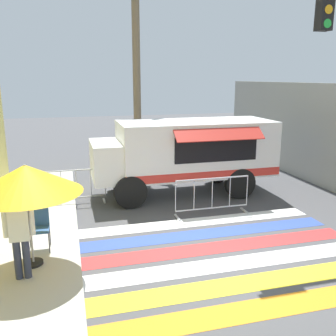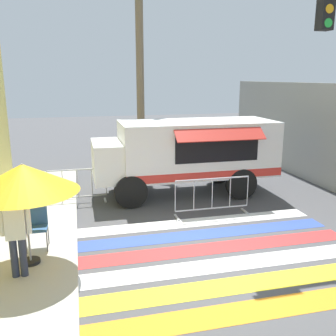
# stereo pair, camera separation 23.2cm
# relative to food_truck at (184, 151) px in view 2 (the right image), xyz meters

# --- Properties ---
(ground_plane) EXTENTS (60.00, 60.00, 0.00)m
(ground_plane) POSITION_rel_food_truck_xyz_m (-0.50, -4.45, -1.40)
(ground_plane) COLOR #4C4C4F
(crosswalk_painted) EXTENTS (6.40, 4.36, 0.01)m
(crosswalk_painted) POSITION_rel_food_truck_xyz_m (-0.50, -4.34, -1.39)
(crosswalk_painted) COLOR orange
(crosswalk_painted) RESTS_ON ground_plane
(food_truck) EXTENTS (5.65, 2.49, 2.32)m
(food_truck) POSITION_rel_food_truck_xyz_m (0.00, 0.00, 0.00)
(food_truck) COLOR white
(food_truck) RESTS_ON ground_plane
(patio_umbrella) EXTENTS (2.03, 2.03, 1.97)m
(patio_umbrella) POSITION_rel_food_truck_xyz_m (-4.23, -3.98, 0.44)
(patio_umbrella) COLOR black
(patio_umbrella) RESTS_ON sidewalk_left
(folding_chair) EXTENTS (0.43, 0.43, 0.87)m
(folding_chair) POSITION_rel_food_truck_xyz_m (-4.15, -3.26, -0.74)
(folding_chair) COLOR #4C4C51
(folding_chair) RESTS_ON sidewalk_left
(vendor_person) EXTENTS (0.53, 0.21, 1.56)m
(vendor_person) POSITION_rel_food_truck_xyz_m (-4.36, -4.45, -0.38)
(vendor_person) COLOR #2D3347
(vendor_person) RESTS_ON sidewalk_left
(barricade_front) EXTENTS (2.08, 0.44, 1.04)m
(barricade_front) POSITION_rel_food_truck_xyz_m (0.22, -2.02, -0.88)
(barricade_front) COLOR #B7BABF
(barricade_front) RESTS_ON ground_plane
(barricade_side) EXTENTS (1.70, 0.44, 1.04)m
(barricade_side) POSITION_rel_food_truck_xyz_m (-3.29, -0.13, -0.89)
(barricade_side) COLOR #B7BABF
(barricade_side) RESTS_ON ground_plane
(palm_tree) EXTENTS (2.45, 2.49, 7.85)m
(palm_tree) POSITION_rel_food_truck_xyz_m (-0.60, 4.27, 4.34)
(palm_tree) COLOR #7A664C
(palm_tree) RESTS_ON ground_plane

